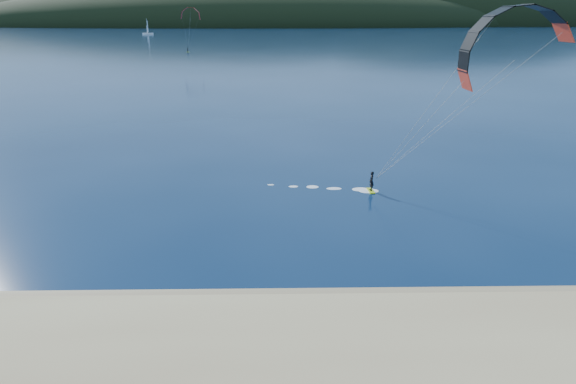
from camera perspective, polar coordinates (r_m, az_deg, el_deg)
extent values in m
plane|color=#071B38|center=(26.10, -5.95, -18.33)|extent=(1800.00, 1800.00, 0.00)
cube|color=#997D59|center=(29.70, -5.25, -12.80)|extent=(220.00, 2.50, 0.10)
ellipsoid|color=black|center=(742.26, -5.33, 19.20)|extent=(840.00, 280.00, 110.00)
ellipsoid|color=black|center=(821.89, 18.25, 18.44)|extent=(600.00, 240.00, 140.00)
ellipsoid|color=black|center=(886.98, -27.88, 17.25)|extent=(520.00, 220.00, 90.00)
cube|color=#B1CE18|center=(47.44, 9.88, 0.16)|extent=(0.61, 1.59, 0.09)
imported|color=black|center=(47.11, 9.95, 1.29)|extent=(0.51, 0.73, 1.93)
cylinder|color=gray|center=(44.96, 17.66, 7.71)|extent=(0.02, 0.02, 15.53)
cube|color=#B1CE18|center=(231.27, -11.88, 16.09)|extent=(1.15, 1.54, 0.09)
imported|color=black|center=(231.21, -11.90, 16.32)|extent=(1.05, 1.12, 1.84)
cylinder|color=gray|center=(228.32, -11.71, 18.09)|extent=(0.02, 0.02, 14.43)
cube|color=white|center=(439.08, -16.43, 17.70)|extent=(9.00, 3.40, 1.55)
cylinder|color=white|center=(438.90, -16.51, 18.49)|extent=(0.22, 0.22, 12.16)
cube|color=white|center=(440.38, -16.45, 18.50)|extent=(0.24, 2.87, 8.84)
cube|color=white|center=(437.23, -16.53, 18.19)|extent=(0.20, 2.21, 5.53)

